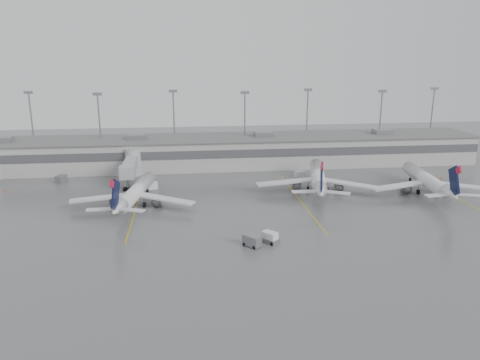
{
  "coord_description": "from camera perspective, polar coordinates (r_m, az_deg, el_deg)",
  "views": [
    {
      "loc": [
        -6.91,
        -70.65,
        31.32
      ],
      "look_at": [
        4.35,
        24.0,
        5.0
      ],
      "focal_mm": 35.0,
      "sensor_mm": 36.0,
      "label": 1
    }
  ],
  "objects": [
    {
      "name": "baggage_tug",
      "position": [
        79.85,
        3.66,
        -7.11
      ],
      "size": [
        3.3,
        3.39,
        1.9
      ],
      "rotation": [
        0.0,
        0.0,
        0.73
      ],
      "color": "silver",
      "rests_on": "ground"
    },
    {
      "name": "gse_loader",
      "position": [
        123.49,
        -20.97,
        0.12
      ],
      "size": [
        2.73,
        3.3,
        1.77
      ],
      "primitive_type": "cube",
      "rotation": [
        0.0,
        0.0,
        -0.4
      ],
      "color": "slate",
      "rests_on": "ground"
    },
    {
      "name": "jet_mid_left",
      "position": [
        99.5,
        -12.71,
        -1.52
      ],
      "size": [
        25.69,
        29.05,
        9.47
      ],
      "rotation": [
        0.0,
        0.0,
        -0.18
      ],
      "color": "silver",
      "rests_on": "ground"
    },
    {
      "name": "jet_bridge_right",
      "position": [
        120.33,
        -13.09,
        1.84
      ],
      "size": [
        4.0,
        17.2,
        7.0
      ],
      "color": "#929496",
      "rests_on": "ground"
    },
    {
      "name": "cone_a",
      "position": [
        120.24,
        -26.75,
        -1.2
      ],
      "size": [
        0.41,
        0.41,
        0.65
      ],
      "primitive_type": "cone",
      "color": "#E83404",
      "rests_on": "ground"
    },
    {
      "name": "stand_markings",
      "position": [
        99.93,
        -2.48,
        -2.84
      ],
      "size": [
        105.25,
        40.0,
        0.01
      ],
      "color": "#C3A70B",
      "rests_on": "ground"
    },
    {
      "name": "terminal",
      "position": [
        131.64,
        -3.64,
        3.5
      ],
      "size": [
        152.0,
        17.0,
        9.45
      ],
      "color": "#A3A39E",
      "rests_on": "ground"
    },
    {
      "name": "cone_b",
      "position": [
        106.54,
        -10.27,
        -1.72
      ],
      "size": [
        0.43,
        0.43,
        0.69
      ],
      "primitive_type": "cone",
      "color": "#E83404",
      "rests_on": "ground"
    },
    {
      "name": "gse_uld_c",
      "position": [
        121.16,
        7.25,
        0.72
      ],
      "size": [
        2.59,
        2.11,
        1.59
      ],
      "primitive_type": "cube",
      "rotation": [
        0.0,
        0.0,
        0.31
      ],
      "color": "silver",
      "rests_on": "ground"
    },
    {
      "name": "cone_d",
      "position": [
        128.94,
        23.38,
        0.25
      ],
      "size": [
        0.46,
        0.46,
        0.74
      ],
      "primitive_type": "cone",
      "color": "#E83404",
      "rests_on": "ground"
    },
    {
      "name": "jet_mid_right",
      "position": [
        109.1,
        9.5,
        0.29
      ],
      "size": [
        27.71,
        31.44,
        10.35
      ],
      "rotation": [
        0.0,
        0.0,
        -0.24
      ],
      "color": "silver",
      "rests_on": "ground"
    },
    {
      "name": "light_masts",
      "position": [
        135.95,
        -3.83,
        7.24
      ],
      "size": [
        142.4,
        8.0,
        20.6
      ],
      "color": "gray",
      "rests_on": "ground"
    },
    {
      "name": "baggage_cart",
      "position": [
        78.17,
        1.49,
        -7.39
      ],
      "size": [
        3.27,
        3.36,
        1.92
      ],
      "rotation": [
        0.0,
        0.0,
        0.73
      ],
      "color": "slate",
      "rests_on": "ground"
    },
    {
      "name": "ground",
      "position": [
        77.59,
        -1.11,
        -8.37
      ],
      "size": [
        260.0,
        260.0,
        0.0
      ],
      "primitive_type": "plane",
      "color": "#57575A",
      "rests_on": "ground"
    },
    {
      "name": "gse_uld_b",
      "position": [
        111.88,
        -10.69,
        -0.64
      ],
      "size": [
        2.82,
        2.4,
        1.69
      ],
      "primitive_type": "cube",
      "rotation": [
        0.0,
        0.0,
        0.41
      ],
      "color": "silver",
      "rests_on": "ground"
    },
    {
      "name": "cone_c",
      "position": [
        116.11,
        5.98,
        -0.11
      ],
      "size": [
        0.45,
        0.45,
        0.72
      ],
      "primitive_type": "cone",
      "color": "#E83404",
      "rests_on": "ground"
    },
    {
      "name": "jet_far_right",
      "position": [
        113.92,
        21.93,
        -0.05
      ],
      "size": [
        27.3,
        30.75,
        9.96
      ],
      "rotation": [
        0.0,
        0.0,
        -0.12
      ],
      "color": "silver",
      "rests_on": "ground"
    }
  ]
}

